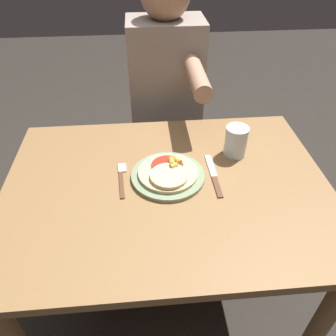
% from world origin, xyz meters
% --- Properties ---
extents(ground_plane, '(8.00, 8.00, 0.00)m').
position_xyz_m(ground_plane, '(0.00, 0.00, 0.00)').
color(ground_plane, '#2D2823').
extents(dining_table, '(1.07, 0.79, 0.75)m').
position_xyz_m(dining_table, '(0.00, 0.00, 0.63)').
color(dining_table, olive).
rests_on(dining_table, ground_plane).
extents(plate, '(0.25, 0.25, 0.01)m').
position_xyz_m(plate, '(0.01, 0.04, 0.76)').
color(plate, gray).
rests_on(plate, dining_table).
extents(pizza, '(0.20, 0.20, 0.04)m').
position_xyz_m(pizza, '(0.01, 0.03, 0.78)').
color(pizza, '#E0C689').
rests_on(pizza, plate).
extents(fork, '(0.03, 0.18, 0.00)m').
position_xyz_m(fork, '(-0.15, 0.05, 0.75)').
color(fork, brown).
rests_on(fork, dining_table).
extents(knife, '(0.02, 0.22, 0.00)m').
position_xyz_m(knife, '(0.16, 0.03, 0.75)').
color(knife, brown).
rests_on(knife, dining_table).
extents(drinking_glass, '(0.08, 0.08, 0.11)m').
position_xyz_m(drinking_glass, '(0.26, 0.15, 0.81)').
color(drinking_glass, silver).
rests_on(drinking_glass, dining_table).
extents(person_diner, '(0.33, 0.52, 1.28)m').
position_xyz_m(person_diner, '(0.05, 0.64, 0.75)').
color(person_diner, '#2D2D38').
rests_on(person_diner, ground_plane).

